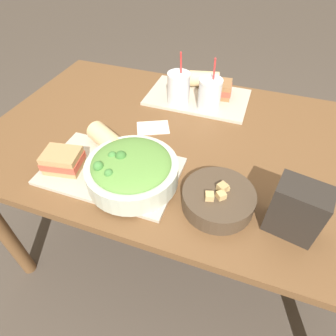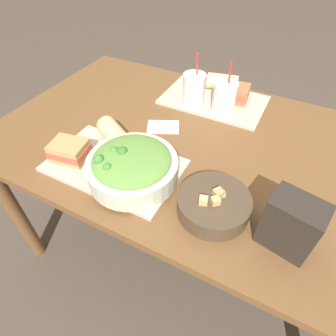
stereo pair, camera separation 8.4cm
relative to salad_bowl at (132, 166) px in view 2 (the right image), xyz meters
name	(u,v)px [view 2 (the right image)]	position (x,y,z in m)	size (l,w,h in m)	color
ground_plane	(186,245)	(0.09, 0.27, -0.80)	(12.00, 12.00, 0.00)	#4C4238
dining_table	(193,158)	(0.09, 0.27, -0.15)	(1.50, 0.91, 0.74)	brown
tray_near	(115,166)	(-0.09, 0.02, -0.05)	(0.43, 0.27, 0.01)	#BCB29E
tray_far	(214,100)	(0.06, 0.55, -0.05)	(0.43, 0.27, 0.01)	#BCB29E
salad_bowl	(132,166)	(0.00, 0.00, 0.00)	(0.28, 0.28, 0.11)	beige
soup_bowl	(214,204)	(0.26, 0.00, -0.03)	(0.21, 0.21, 0.08)	#473828
sandwich_near	(70,151)	(-0.23, -0.02, -0.02)	(0.13, 0.11, 0.06)	tan
baguette_near	(115,136)	(-0.14, 0.11, -0.01)	(0.17, 0.14, 0.07)	#DBBC84
sandwich_far	(235,93)	(0.14, 0.59, -0.02)	(0.12, 0.11, 0.06)	olive
baguette_far	(223,82)	(0.06, 0.65, -0.01)	(0.15, 0.10, 0.07)	#DBBC84
drink_cup_dark	(194,90)	(-0.01, 0.48, 0.01)	(0.09, 0.09, 0.22)	silver
drink_cup_red	(224,99)	(0.12, 0.48, 0.01)	(0.09, 0.09, 0.21)	silver
chip_bag	(291,224)	(0.46, -0.01, 0.02)	(0.14, 0.11, 0.16)	#28231E
napkin_folded	(163,127)	(-0.05, 0.28, -0.06)	(0.15, 0.13, 0.00)	silver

